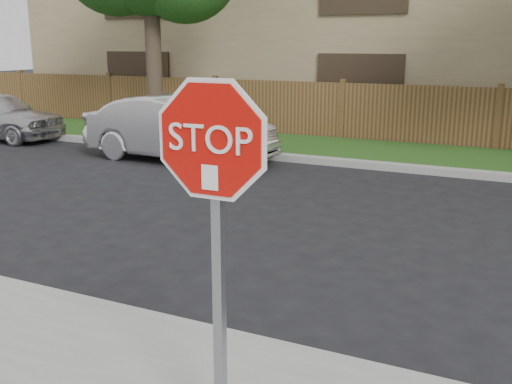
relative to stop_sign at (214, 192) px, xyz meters
The scene contains 6 objects.
ground 2.46m from the stop_sign, 64.74° to the left, with size 90.00×90.00×0.00m, color black.
far_curb 9.81m from the stop_sign, 85.85° to the left, with size 70.00×0.30×0.15m, color gray.
grass_strip 11.44m from the stop_sign, 86.46° to the left, with size 70.00×3.00×0.12m, color #1E4714.
fence 12.94m from the stop_sign, 86.90° to the left, with size 70.00×0.12×1.60m, color #4D341B.
stop_sign is the anchor object (origin of this frame).
sedan_left 10.40m from the stop_sign, 124.18° to the left, with size 1.58×4.54×1.50m, color silver.
Camera 1 is at (1.04, -4.49, 2.71)m, focal length 42.00 mm.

